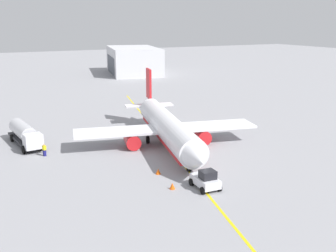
% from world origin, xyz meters
% --- Properties ---
extents(ground_plane, '(400.00, 400.00, 0.00)m').
position_xyz_m(ground_plane, '(0.00, 0.00, 0.00)').
color(ground_plane, '#939399').
extents(airplane, '(33.02, 27.03, 9.64)m').
position_xyz_m(airplane, '(-0.49, 0.12, 2.65)').
color(airplane, white).
rests_on(airplane, ground).
extents(fuel_tanker, '(10.86, 3.77, 3.15)m').
position_xyz_m(fuel_tanker, '(-9.88, -18.37, 1.73)').
color(fuel_tanker, '#2D2D33').
rests_on(fuel_tanker, ground).
extents(pushback_tug, '(3.69, 2.46, 2.20)m').
position_xyz_m(pushback_tug, '(15.59, -3.40, 1.01)').
color(pushback_tug, silver).
rests_on(pushback_tug, ground).
extents(refueling_worker, '(0.59, 0.47, 1.71)m').
position_xyz_m(refueling_worker, '(-3.60, -16.85, 0.82)').
color(refueling_worker, navy).
rests_on(refueling_worker, ground).
extents(safety_cone_nose, '(0.62, 0.62, 0.69)m').
position_xyz_m(safety_cone_nose, '(9.40, -6.13, 0.35)').
color(safety_cone_nose, '#F2590F').
rests_on(safety_cone_nose, ground).
extents(safety_cone_wingtip, '(0.63, 0.63, 0.70)m').
position_xyz_m(safety_cone_wingtip, '(14.05, -6.67, 0.35)').
color(safety_cone_wingtip, '#F2590F').
rests_on(safety_cone_wingtip, ground).
extents(distant_hangar, '(30.99, 21.45, 8.87)m').
position_xyz_m(distant_hangar, '(-80.45, 27.74, 4.43)').
color(distant_hangar, silver).
rests_on(distant_hangar, ground).
extents(taxi_line_marking, '(82.02, 19.75, 0.01)m').
position_xyz_m(taxi_line_marking, '(0.00, 0.00, 0.01)').
color(taxi_line_marking, yellow).
rests_on(taxi_line_marking, ground).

